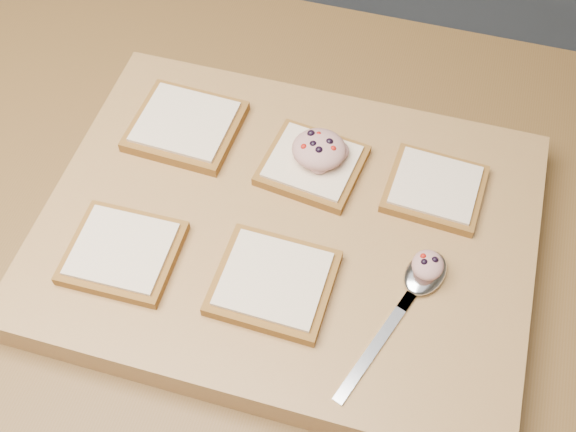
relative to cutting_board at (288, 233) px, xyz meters
name	(u,v)px	position (x,y,z in m)	size (l,w,h in m)	color
island_counter	(228,352)	(-0.12, 0.03, -0.47)	(2.00, 0.80, 0.90)	slate
cutting_board	(288,233)	(0.00, 0.00, 0.00)	(0.55, 0.42, 0.04)	tan
bread_far_left	(186,125)	(-0.16, 0.10, 0.03)	(0.13, 0.12, 0.02)	brown
bread_far_center	(312,165)	(0.01, 0.08, 0.03)	(0.12, 0.12, 0.02)	brown
bread_far_right	(435,188)	(0.15, 0.09, 0.03)	(0.11, 0.11, 0.02)	brown
bread_near_left	(123,252)	(-0.16, -0.09, 0.03)	(0.12, 0.11, 0.02)	brown
bread_near_center	(274,282)	(0.01, -0.08, 0.03)	(0.13, 0.12, 0.02)	brown
tuna_salad_dollop	(319,149)	(0.01, 0.09, 0.05)	(0.06, 0.06, 0.03)	tan
spoon	(418,283)	(0.16, -0.04, 0.03)	(0.09, 0.20, 0.01)	silver
spoon_salad	(428,265)	(0.16, -0.03, 0.05)	(0.03, 0.04, 0.02)	tan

